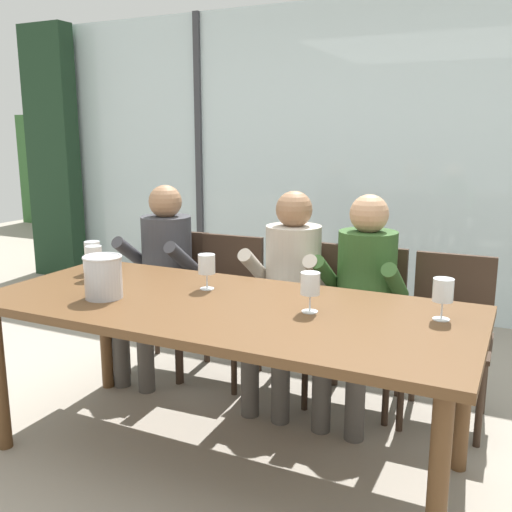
{
  "coord_description": "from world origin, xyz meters",
  "views": [
    {
      "loc": [
        1.21,
        -2.18,
        1.52
      ],
      "look_at": [
        0.0,
        0.35,
        0.92
      ],
      "focal_mm": 40.39,
      "sensor_mm": 36.0,
      "label": 1
    }
  ],
  "objects": [
    {
      "name": "chair_right_of_center",
      "position": [
        0.42,
        0.92,
        0.52
      ],
      "size": [
        0.46,
        0.46,
        0.88
      ],
      "rotation": [
        0.0,
        0.0,
        0.04
      ],
      "color": "#332319",
      "rests_on": "ground"
    },
    {
      "name": "chair_near_window_right",
      "position": [
        0.88,
        0.91,
        0.52
      ],
      "size": [
        0.45,
        0.45,
        0.88
      ],
      "rotation": [
        0.0,
        0.0,
        0.02
      ],
      "color": "#332319",
      "rests_on": "ground"
    },
    {
      "name": "hillside_vineyard",
      "position": [
        0.0,
        6.2,
        0.91
      ],
      "size": [
        13.44,
        2.4,
        1.82
      ],
      "primitive_type": "cube",
      "color": "#386633",
      "rests_on": "ground"
    },
    {
      "name": "ground",
      "position": [
        0.0,
        1.0,
        0.0
      ],
      "size": [
        14.0,
        14.0,
        0.0
      ],
      "primitive_type": "plane",
      "color": "#9E9384"
    },
    {
      "name": "chair_left_of_center",
      "position": [
        -0.48,
        0.9,
        0.52
      ],
      "size": [
        0.46,
        0.46,
        0.88
      ],
      "rotation": [
        0.0,
        0.0,
        0.05
      ],
      "color": "#332319",
      "rests_on": "ground"
    },
    {
      "name": "person_olive_shirt",
      "position": [
        0.44,
        0.76,
        0.69
      ],
      "size": [
        0.47,
        0.62,
        1.2
      ],
      "rotation": [
        0.0,
        0.0,
        -0.05
      ],
      "color": "#2D5123",
      "rests_on": "ground"
    },
    {
      "name": "window_glass_panel",
      "position": [
        0.0,
        2.62,
        1.3
      ],
      "size": [
        7.44,
        0.03,
        2.6
      ],
      "primitive_type": "cube",
      "color": "silver",
      "rests_on": "ground"
    },
    {
      "name": "person_beige_jumper",
      "position": [
        0.01,
        0.76,
        0.69
      ],
      "size": [
        0.46,
        0.61,
        1.2
      ],
      "rotation": [
        0.0,
        0.0,
        0.01
      ],
      "color": "#B7AD9E",
      "rests_on": "ground"
    },
    {
      "name": "curtain_heavy_drape",
      "position": [
        -3.37,
        2.44,
        1.3
      ],
      "size": [
        0.56,
        0.2,
        2.6
      ],
      "primitive_type": "cube",
      "color": "#1E3823",
      "rests_on": "ground"
    },
    {
      "name": "window_mullion_left",
      "position": [
        -1.67,
        2.6,
        1.3
      ],
      "size": [
        0.06,
        0.06,
        2.6
      ],
      "primitive_type": "cube",
      "color": "#38383D",
      "rests_on": "ground"
    },
    {
      "name": "wine_glass_by_right_taster",
      "position": [
        -0.92,
        0.2,
        0.89
      ],
      "size": [
        0.08,
        0.08,
        0.17
      ],
      "color": "silver",
      "rests_on": "dining_table"
    },
    {
      "name": "wine_glass_spare_empty",
      "position": [
        0.93,
        0.18,
        0.89
      ],
      "size": [
        0.08,
        0.08,
        0.17
      ],
      "color": "silver",
      "rests_on": "dining_table"
    },
    {
      "name": "wine_glass_center_pour",
      "position": [
        -0.18,
        0.18,
        0.89
      ],
      "size": [
        0.08,
        0.08,
        0.17
      ],
      "color": "silver",
      "rests_on": "dining_table"
    },
    {
      "name": "wine_glass_near_bucket",
      "position": [
        0.4,
        0.05,
        0.89
      ],
      "size": [
        0.08,
        0.08,
        0.17
      ],
      "color": "silver",
      "rests_on": "dining_table"
    },
    {
      "name": "chair_center",
      "position": [
        0.01,
        0.92,
        0.52
      ],
      "size": [
        0.48,
        0.48,
        0.88
      ],
      "rotation": [
        0.0,
        0.0,
        -0.1
      ],
      "color": "#332319",
      "rests_on": "ground"
    },
    {
      "name": "person_charcoal_jacket",
      "position": [
        -0.87,
        0.76,
        0.69
      ],
      "size": [
        0.47,
        0.61,
        1.2
      ],
      "rotation": [
        0.0,
        0.0,
        0.02
      ],
      "color": "#38383D",
      "rests_on": "ground"
    },
    {
      "name": "ice_bucket_primary",
      "position": [
        -0.54,
        -0.16,
        0.87
      ],
      "size": [
        0.18,
        0.18,
        0.2
      ],
      "color": "#B7B7BC",
      "rests_on": "dining_table"
    },
    {
      "name": "chair_near_curtain",
      "position": [
        -0.87,
        0.89,
        0.52
      ],
      "size": [
        0.48,
        0.48,
        0.88
      ],
      "rotation": [
        0.0,
        0.0,
        0.1
      ],
      "color": "#332319",
      "rests_on": "ground"
    },
    {
      "name": "dining_table",
      "position": [
        0.0,
        0.0,
        0.7
      ],
      "size": [
        2.24,
        0.97,
        0.77
      ],
      "color": "brown",
      "rests_on": "ground"
    },
    {
      "name": "wine_glass_by_left_taster",
      "position": [
        -0.83,
        0.11,
        0.89
      ],
      "size": [
        0.08,
        0.08,
        0.17
      ],
      "color": "silver",
      "rests_on": "dining_table"
    }
  ]
}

